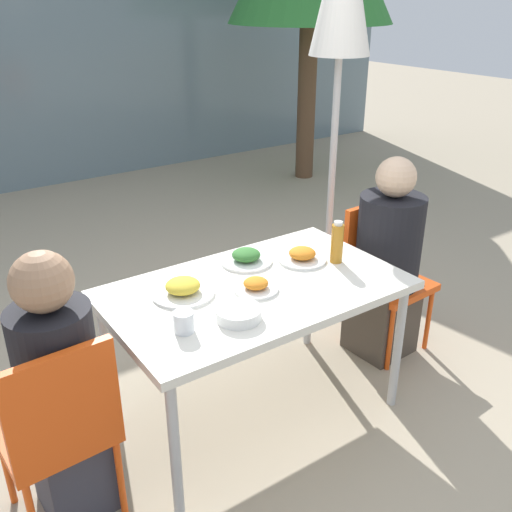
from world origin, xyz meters
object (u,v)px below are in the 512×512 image
at_px(drinking_cup, 184,322).
at_px(salad_bowl, 238,314).
at_px(closed_umbrella, 342,5).
at_px(person_right, 387,266).
at_px(bottle, 337,243).
at_px(chair_left, 59,424).
at_px(person_left, 62,395).
at_px(chair_right, 381,267).

xyz_separation_m(drinking_cup, salad_bowl, (0.23, -0.04, -0.02)).
relative_size(closed_umbrella, drinking_cup, 28.05).
bearing_deg(person_right, closed_umbrella, -105.94).
bearing_deg(bottle, drinking_cup, -171.32).
distance_m(chair_left, person_left, 0.11).
bearing_deg(chair_left, bottle, 1.71).
height_order(person_right, closed_umbrella, closed_umbrella).
distance_m(closed_umbrella, salad_bowl, 1.93).
relative_size(person_right, salad_bowl, 6.18).
bearing_deg(person_left, drinking_cup, -15.59).
height_order(person_right, salad_bowl, person_right).
bearing_deg(closed_umbrella, chair_right, -100.04).
height_order(chair_left, person_left, person_left).
bearing_deg(person_right, bottle, 5.09).
bearing_deg(salad_bowl, person_left, 168.08).
distance_m(chair_left, person_right, 1.90).
height_order(person_left, chair_right, person_left).
xyz_separation_m(person_right, salad_bowl, (-1.14, -0.25, 0.20)).
bearing_deg(person_left, closed_umbrella, 17.72).
xyz_separation_m(closed_umbrella, drinking_cup, (-1.52, -0.86, -1.10)).
distance_m(chair_left, bottle, 1.48).
xyz_separation_m(chair_left, closed_umbrella, (2.04, 0.83, 1.37)).
relative_size(person_left, closed_umbrella, 0.47).
bearing_deg(closed_umbrella, bottle, -129.80).
bearing_deg(chair_right, person_left, 2.24).
relative_size(closed_umbrella, bottle, 11.36).
bearing_deg(person_left, bottle, -1.53).
distance_m(bottle, salad_bowl, 0.72).
bearing_deg(chair_left, drinking_cup, -5.54).
xyz_separation_m(chair_right, salad_bowl, (-1.19, -0.33, 0.25)).
xyz_separation_m(chair_left, drinking_cup, (0.52, -0.02, 0.27)).
height_order(chair_right, salad_bowl, chair_right).
bearing_deg(person_left, chair_left, -121.86).
bearing_deg(closed_umbrella, salad_bowl, -145.14).
distance_m(person_left, bottle, 1.42).
relative_size(chair_left, closed_umbrella, 0.35).
bearing_deg(person_left, salad_bowl, -14.85).
height_order(chair_left, person_right, person_right).
relative_size(chair_right, bottle, 4.00).
height_order(chair_left, chair_right, same).
bearing_deg(chair_left, person_left, 58.14).
xyz_separation_m(person_left, salad_bowl, (0.70, -0.15, 0.19)).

